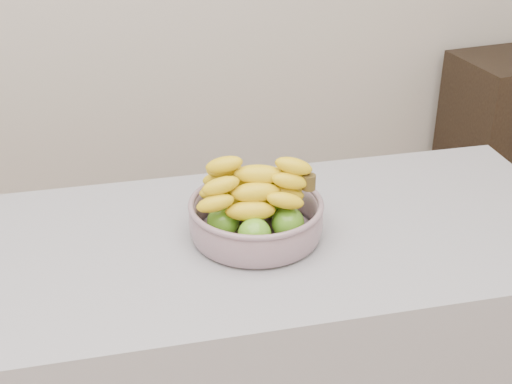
# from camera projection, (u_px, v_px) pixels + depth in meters

# --- Properties ---
(cabinet) EXTENTS (0.49, 0.41, 0.81)m
(cabinet) POSITION_uv_depth(u_px,v_px,m) (503.00, 152.00, 2.97)
(cabinet) COLOR black
(cabinet) RESTS_ON ground
(fruit_bowl) EXTENTS (0.27, 0.27, 0.16)m
(fruit_bowl) POSITION_uv_depth(u_px,v_px,m) (256.00, 214.00, 1.42)
(fruit_bowl) COLOR #8898A3
(fruit_bowl) RESTS_ON counter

